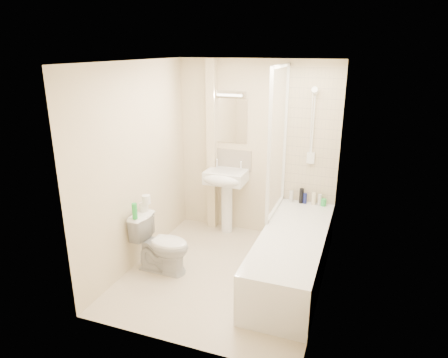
% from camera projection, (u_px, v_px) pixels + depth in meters
% --- Properties ---
extents(floor, '(2.50, 2.50, 0.00)m').
position_uv_depth(floor, '(224.00, 273.00, 4.70)').
color(floor, beige).
rests_on(floor, ground).
extents(wall_back, '(2.20, 0.02, 2.40)m').
position_uv_depth(wall_back, '(256.00, 150.00, 5.44)').
color(wall_back, beige).
rests_on(wall_back, ground).
extents(wall_left, '(0.02, 2.50, 2.40)m').
position_uv_depth(wall_left, '(137.00, 167.00, 4.68)').
color(wall_left, beige).
rests_on(wall_left, ground).
extents(wall_right, '(0.02, 2.50, 2.40)m').
position_uv_depth(wall_right, '(328.00, 188.00, 3.96)').
color(wall_right, beige).
rests_on(wall_right, ground).
extents(ceiling, '(2.20, 2.50, 0.02)m').
position_uv_depth(ceiling, '(225.00, 61.00, 3.94)').
color(ceiling, white).
rests_on(ceiling, wall_back).
extents(tile_back, '(0.70, 0.01, 1.75)m').
position_uv_depth(tile_back, '(312.00, 138.00, 5.11)').
color(tile_back, beige).
rests_on(tile_back, wall_back).
extents(tile_right, '(0.01, 2.10, 1.75)m').
position_uv_depth(tile_right, '(331.00, 161.00, 4.07)').
color(tile_right, beige).
rests_on(tile_right, wall_right).
extents(pipe_boxing, '(0.12, 0.12, 2.40)m').
position_uv_depth(pipe_boxing, '(212.00, 147.00, 5.58)').
color(pipe_boxing, beige).
rests_on(pipe_boxing, ground).
extents(splashback, '(0.60, 0.02, 0.30)m').
position_uv_depth(splashback, '(231.00, 160.00, 5.60)').
color(splashback, beige).
rests_on(splashback, wall_back).
extents(mirror, '(0.46, 0.01, 0.60)m').
position_uv_depth(mirror, '(231.00, 121.00, 5.42)').
color(mirror, white).
rests_on(mirror, wall_back).
extents(strip_light, '(0.42, 0.07, 0.07)m').
position_uv_depth(strip_light, '(231.00, 93.00, 5.28)').
color(strip_light, silver).
rests_on(strip_light, wall_back).
extents(bathtub, '(0.70, 2.10, 0.55)m').
position_uv_depth(bathtub, '(292.00, 254.00, 4.54)').
color(bathtub, white).
rests_on(bathtub, ground).
extents(shower_screen, '(0.04, 0.92, 1.80)m').
position_uv_depth(shower_screen, '(278.00, 141.00, 4.82)').
color(shower_screen, white).
rests_on(shower_screen, bathtub).
extents(shower_fixture, '(0.10, 0.16, 0.99)m').
position_uv_depth(shower_fixture, '(312.00, 129.00, 5.03)').
color(shower_fixture, white).
rests_on(shower_fixture, wall_back).
extents(pedestal_sink, '(0.55, 0.50, 1.05)m').
position_uv_depth(pedestal_sink, '(225.00, 184.00, 5.49)').
color(pedestal_sink, white).
rests_on(pedestal_sink, ground).
extents(bottle_white_a, '(0.06, 0.06, 0.15)m').
position_uv_depth(bottle_white_a, '(291.00, 196.00, 5.36)').
color(bottle_white_a, silver).
rests_on(bottle_white_a, bathtub).
extents(bottle_black_b, '(0.06, 0.06, 0.20)m').
position_uv_depth(bottle_black_b, '(301.00, 196.00, 5.31)').
color(bottle_black_b, black).
rests_on(bottle_black_b, bathtub).
extents(bottle_blue, '(0.05, 0.05, 0.14)m').
position_uv_depth(bottle_blue, '(305.00, 198.00, 5.30)').
color(bottle_blue, navy).
rests_on(bottle_blue, bathtub).
extents(bottle_cream, '(0.05, 0.05, 0.16)m').
position_uv_depth(bottle_cream, '(314.00, 199.00, 5.26)').
color(bottle_cream, '#FBF1C2').
rests_on(bottle_cream, bathtub).
extents(bottle_white_b, '(0.05, 0.05, 0.15)m').
position_uv_depth(bottle_white_b, '(320.00, 200.00, 5.24)').
color(bottle_white_b, silver).
rests_on(bottle_white_b, bathtub).
extents(bottle_green, '(0.07, 0.07, 0.10)m').
position_uv_depth(bottle_green, '(324.00, 202.00, 5.23)').
color(bottle_green, green).
rests_on(bottle_green, bathtub).
extents(toilet, '(0.43, 0.70, 0.69)m').
position_uv_depth(toilet, '(162.00, 244.00, 4.67)').
color(toilet, white).
rests_on(toilet, ground).
extents(toilet_roll_lower, '(0.11, 0.11, 0.10)m').
position_uv_depth(toilet_roll_lower, '(144.00, 207.00, 4.72)').
color(toilet_roll_lower, white).
rests_on(toilet_roll_lower, toilet).
extents(toilet_roll_upper, '(0.10, 0.10, 0.10)m').
position_uv_depth(toilet_roll_upper, '(146.00, 199.00, 4.67)').
color(toilet_roll_upper, white).
rests_on(toilet_roll_upper, toilet_roll_lower).
extents(green_bottle, '(0.06, 0.06, 0.18)m').
position_uv_depth(green_bottle, '(135.00, 211.00, 4.49)').
color(green_bottle, green).
rests_on(green_bottle, toilet).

